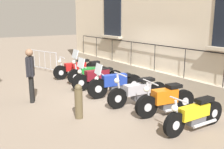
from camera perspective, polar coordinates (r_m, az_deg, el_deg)
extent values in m
plane|color=gray|center=(9.00, 0.65, -4.88)|extent=(60.00, 60.00, 0.00)
cube|color=#B1A48F|center=(10.07, 9.56, -1.06)|extent=(0.20, 13.84, 0.70)
cube|color=black|center=(12.19, 0.05, 13.46)|extent=(0.06, 1.36, 2.01)
cube|color=#BCAE97|center=(12.18, -0.26, 8.50)|extent=(0.24, 1.56, 0.10)
cube|color=black|center=(9.81, 9.68, 6.59)|extent=(0.03, 11.63, 0.03)
cylinder|color=black|center=(14.60, -6.44, 6.70)|extent=(0.02, 0.02, 1.00)
cylinder|color=black|center=(13.34, -3.50, 6.19)|extent=(0.02, 0.02, 1.00)
cylinder|color=black|center=(12.12, 0.03, 5.55)|extent=(0.02, 0.02, 1.00)
cylinder|color=black|center=(10.96, 4.32, 4.74)|extent=(0.02, 0.02, 1.00)
cylinder|color=black|center=(9.87, 9.57, 3.71)|extent=(0.02, 0.02, 1.00)
cylinder|color=black|center=(8.90, 16.03, 2.40)|extent=(0.02, 0.02, 1.00)
cylinder|color=black|center=(8.06, 23.92, 0.76)|extent=(0.02, 0.02, 1.00)
cylinder|color=black|center=(11.53, -11.51, 0.45)|extent=(0.64, 0.20, 0.64)
cylinder|color=silver|center=(11.53, -11.51, 0.45)|extent=(0.23, 0.19, 0.22)
cylinder|color=black|center=(12.10, -4.67, 1.25)|extent=(0.64, 0.20, 0.64)
cylinder|color=silver|center=(12.10, -4.67, 1.25)|extent=(0.23, 0.19, 0.22)
cube|color=red|center=(11.74, -8.27, 1.82)|extent=(1.00, 0.36, 0.33)
cube|color=#4C4C51|center=(11.82, -7.78, 0.74)|extent=(0.60, 0.27, 0.22)
cube|color=black|center=(11.85, -6.55, 3.11)|extent=(0.56, 0.30, 0.10)
cylinder|color=silver|center=(11.48, -11.35, 2.12)|extent=(0.16, 0.07, 0.68)
cylinder|color=silver|center=(11.44, -11.19, 3.81)|extent=(0.08, 0.66, 0.04)
sphere|color=white|center=(11.43, -11.71, 2.86)|extent=(0.16, 0.16, 0.16)
cylinder|color=silver|center=(11.77, -6.58, 0.17)|extent=(0.88, 0.13, 0.08)
cylinder|color=black|center=(10.64, -8.33, -0.48)|extent=(0.64, 0.20, 0.63)
cylinder|color=silver|center=(10.64, -8.33, -0.48)|extent=(0.24, 0.18, 0.22)
cylinder|color=black|center=(11.13, -2.02, 0.24)|extent=(0.64, 0.20, 0.63)
cylinder|color=silver|center=(11.13, -2.02, 0.24)|extent=(0.24, 0.18, 0.22)
cube|color=#1E842D|center=(10.81, -5.37, 0.83)|extent=(0.75, 0.37, 0.29)
cube|color=#4C4C51|center=(10.89, -4.86, -0.25)|extent=(0.45, 0.28, 0.22)
cube|color=black|center=(10.86, -3.94, 2.74)|extent=(0.43, 0.31, 0.10)
cylinder|color=silver|center=(10.57, -8.15, 1.65)|extent=(0.16, 0.08, 0.81)
cylinder|color=silver|center=(10.52, -7.96, 3.82)|extent=(0.10, 0.65, 0.04)
sphere|color=white|center=(10.51, -8.54, 2.79)|extent=(0.16, 0.16, 0.16)
cylinder|color=silver|center=(10.82, -3.88, -0.91)|extent=(0.65, 0.15, 0.08)
cube|color=silver|center=(10.48, -8.29, 4.60)|extent=(0.18, 0.54, 0.36)
cylinder|color=black|center=(9.58, -7.10, -1.84)|extent=(0.66, 0.18, 0.65)
cylinder|color=silver|center=(9.58, -7.10, -1.84)|extent=(0.24, 0.17, 0.23)
cylinder|color=black|center=(10.24, 0.63, -0.79)|extent=(0.66, 0.18, 0.65)
cylinder|color=silver|center=(10.24, 0.63, -0.79)|extent=(0.24, 0.17, 0.23)
cube|color=maroon|center=(9.81, -3.38, -0.04)|extent=(0.97, 0.35, 0.38)
cube|color=#4C4C51|center=(9.92, -2.85, -1.45)|extent=(0.59, 0.27, 0.23)
cube|color=black|center=(9.95, -1.43, 1.18)|extent=(0.55, 0.30, 0.10)
cylinder|color=silver|center=(9.53, -6.87, -0.04)|extent=(0.16, 0.07, 0.62)
cylinder|color=silver|center=(9.49, -6.64, 1.78)|extent=(0.08, 0.64, 0.04)
sphere|color=white|center=(9.48, -7.28, 0.64)|extent=(0.16, 0.16, 0.16)
cylinder|color=silver|center=(9.90, -1.45, -2.15)|extent=(0.86, 0.14, 0.08)
cube|color=silver|center=(9.44, -7.00, 2.63)|extent=(0.16, 0.53, 0.36)
cylinder|color=black|center=(8.66, -3.28, -3.16)|extent=(0.72, 0.25, 0.71)
cylinder|color=silver|center=(8.66, -3.28, -3.16)|extent=(0.27, 0.21, 0.25)
cylinder|color=black|center=(9.27, 4.72, -2.12)|extent=(0.72, 0.25, 0.71)
cylinder|color=silver|center=(9.27, 4.72, -2.12)|extent=(0.27, 0.21, 0.25)
cube|color=#1E389E|center=(8.86, 0.57, -1.22)|extent=(0.91, 0.38, 0.39)
cube|color=#4C4C51|center=(8.98, 1.14, -2.81)|extent=(0.55, 0.28, 0.25)
cube|color=black|center=(8.99, 2.61, -0.13)|extent=(0.52, 0.30, 0.10)
cylinder|color=silver|center=(8.61, -3.00, -1.45)|extent=(0.17, 0.08, 0.53)
cylinder|color=silver|center=(8.57, -2.71, 0.28)|extent=(0.12, 0.57, 0.04)
sphere|color=white|center=(8.57, -3.44, -0.97)|extent=(0.16, 0.16, 0.16)
cylinder|color=silver|center=(8.96, 2.52, -3.66)|extent=(0.79, 0.19, 0.08)
cube|color=silver|center=(8.52, -3.09, 1.23)|extent=(0.19, 0.48, 0.36)
cylinder|color=black|center=(7.73, 1.19, -5.38)|extent=(0.65, 0.17, 0.65)
cylinder|color=silver|center=(7.73, 1.19, -5.38)|extent=(0.24, 0.15, 0.23)
cylinder|color=black|center=(8.56, 10.20, -3.75)|extent=(0.65, 0.17, 0.65)
cylinder|color=silver|center=(8.56, 10.20, -3.75)|extent=(0.24, 0.15, 0.23)
cube|color=#B2B2BC|center=(8.04, 5.67, -3.24)|extent=(0.89, 0.39, 0.32)
cube|color=#4C4C51|center=(8.16, 6.22, -4.70)|extent=(0.54, 0.30, 0.23)
cube|color=black|center=(8.17, 7.76, -1.15)|extent=(0.51, 0.32, 0.10)
cylinder|color=silver|center=(7.64, 1.53, -2.69)|extent=(0.16, 0.08, 0.75)
cylinder|color=silver|center=(7.58, 1.87, 0.05)|extent=(0.10, 0.68, 0.04)
sphere|color=white|center=(7.56, 1.08, -1.37)|extent=(0.16, 0.16, 0.16)
cylinder|color=silver|center=(8.15, 7.85, -5.59)|extent=(0.78, 0.15, 0.08)
cylinder|color=black|center=(7.08, 7.76, -7.19)|extent=(0.67, 0.26, 0.65)
cylinder|color=silver|center=(7.08, 7.76, -7.19)|extent=(0.25, 0.21, 0.23)
cylinder|color=black|center=(7.80, 15.80, -5.67)|extent=(0.67, 0.26, 0.65)
cylinder|color=silver|center=(7.80, 15.80, -5.67)|extent=(0.25, 0.21, 0.23)
cube|color=orange|center=(7.32, 11.75, -4.75)|extent=(0.77, 0.45, 0.39)
cube|color=#4C4C51|center=(7.46, 12.28, -6.58)|extent=(0.47, 0.34, 0.23)
cube|color=black|center=(7.43, 13.74, -2.50)|extent=(0.45, 0.36, 0.10)
cylinder|color=silver|center=(7.00, 8.19, -4.49)|extent=(0.17, 0.09, 0.69)
cylinder|color=silver|center=(6.93, 8.63, -1.73)|extent=(0.16, 0.72, 0.04)
sphere|color=white|center=(6.92, 7.74, -3.28)|extent=(0.16, 0.16, 0.16)
cylinder|color=silver|center=(7.44, 13.89, -7.66)|extent=(0.65, 0.19, 0.08)
cylinder|color=black|center=(6.13, 13.83, -10.89)|extent=(0.61, 0.13, 0.61)
cylinder|color=silver|center=(6.13, 13.83, -10.89)|extent=(0.22, 0.14, 0.21)
cylinder|color=black|center=(7.15, 21.72, -7.99)|extent=(0.61, 0.13, 0.61)
cylinder|color=silver|center=(7.15, 21.72, -7.99)|extent=(0.22, 0.14, 0.21)
cube|color=gold|center=(6.52, 17.92, -7.92)|extent=(0.92, 0.28, 0.30)
cube|color=#4C4C51|center=(6.67, 18.35, -9.49)|extent=(0.55, 0.21, 0.21)
cube|color=black|center=(6.72, 20.09, -5.36)|extent=(0.52, 0.24, 0.10)
cylinder|color=silver|center=(6.06, 14.31, -8.22)|extent=(0.16, 0.07, 0.60)
cylinder|color=silver|center=(6.00, 14.80, -5.49)|extent=(0.05, 0.54, 0.04)
sphere|color=white|center=(5.97, 13.91, -7.35)|extent=(0.16, 0.16, 0.16)
cylinder|color=silver|center=(6.77, 20.16, -10.29)|extent=(0.82, 0.11, 0.08)
cylinder|color=#B7B7BF|center=(14.57, -18.12, 3.44)|extent=(0.05, 0.05, 1.05)
cylinder|color=#B7B7BF|center=(12.75, -12.39, 2.53)|extent=(0.05, 0.05, 1.05)
cylinder|color=#B7B7BF|center=(13.57, -15.57, 5.08)|extent=(0.73, 2.18, 0.04)
cylinder|color=#B7B7BF|center=(13.71, -15.35, 1.48)|extent=(0.73, 2.18, 0.04)
cylinder|color=#B7B7BF|center=(14.18, -17.11, 3.58)|extent=(0.02, 0.02, 0.87)
cylinder|color=#B7B7BF|center=(13.81, -16.02, 3.42)|extent=(0.02, 0.02, 0.87)
cylinder|color=#B7B7BF|center=(13.45, -14.88, 3.24)|extent=(0.02, 0.02, 0.87)
cylinder|color=#B7B7BF|center=(13.09, -13.68, 3.06)|extent=(0.02, 0.02, 0.87)
cylinder|color=brown|center=(7.04, -7.49, -6.55)|extent=(0.22, 0.22, 0.83)
sphere|color=brown|center=(6.90, -7.60, -2.96)|extent=(0.20, 0.20, 0.20)
cylinder|color=black|center=(8.61, -17.67, -3.29)|extent=(0.14, 0.14, 0.87)
cylinder|color=black|center=(8.76, -17.55, -3.00)|extent=(0.14, 0.14, 0.87)
cube|color=black|center=(8.52, -17.94, 1.68)|extent=(0.35, 0.42, 0.62)
sphere|color=#8C664C|center=(8.45, -18.16, 4.72)|extent=(0.24, 0.24, 0.24)
cylinder|color=black|center=(8.30, -18.15, 1.60)|extent=(0.09, 0.09, 0.59)
cylinder|color=black|center=(8.73, -17.78, 2.15)|extent=(0.09, 0.09, 0.59)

